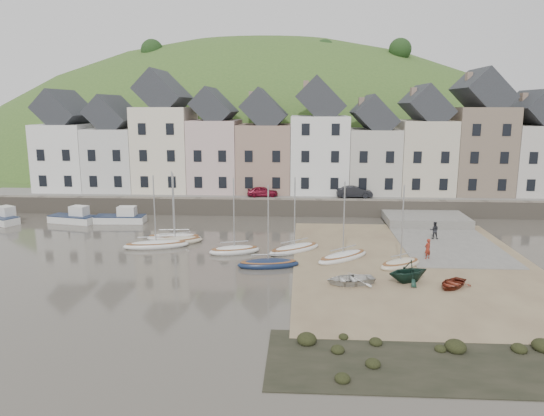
# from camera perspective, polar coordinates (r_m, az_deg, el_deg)

# --- Properties ---
(ground) EXTENTS (160.00, 160.00, 0.00)m
(ground) POSITION_cam_1_polar(r_m,az_deg,el_deg) (39.07, -0.52, -6.05)
(ground) COLOR #413B33
(ground) RESTS_ON ground
(quay_land) EXTENTS (90.00, 30.00, 1.50)m
(quay_land) POSITION_cam_1_polar(r_m,az_deg,el_deg) (70.11, 1.25, 2.35)
(quay_land) COLOR #395A24
(quay_land) RESTS_ON ground
(quay_street) EXTENTS (70.00, 7.00, 0.10)m
(quay_street) POSITION_cam_1_polar(r_m,az_deg,el_deg) (58.64, 0.83, 1.38)
(quay_street) COLOR slate
(quay_street) RESTS_ON quay_land
(seawall) EXTENTS (70.00, 1.20, 1.80)m
(seawall) POSITION_cam_1_polar(r_m,az_deg,el_deg) (55.32, 0.67, 0.10)
(seawall) COLOR slate
(seawall) RESTS_ON ground
(beach) EXTENTS (18.00, 26.00, 0.06)m
(beach) POSITION_cam_1_polar(r_m,az_deg,el_deg) (39.89, 15.54, -6.06)
(beach) COLOR brown
(beach) RESTS_ON ground
(slipway) EXTENTS (8.00, 18.00, 0.12)m
(slipway) POSITION_cam_1_polar(r_m,az_deg,el_deg) (48.30, 18.23, -3.16)
(slipway) COLOR slate
(slipway) RESTS_ON ground
(hillside) EXTENTS (134.40, 84.00, 84.00)m
(hillside) POSITION_cam_1_polar(r_m,az_deg,el_deg) (101.90, -1.03, -5.61)
(hillside) COLOR #395A24
(hillside) RESTS_ON ground
(townhouse_terrace) EXTENTS (61.05, 8.00, 13.93)m
(townhouse_terrace) POSITION_cam_1_polar(r_m,az_deg,el_deg) (61.37, 2.65, 7.25)
(townhouse_terrace) COLOR white
(townhouse_terrace) RESTS_ON quay_land
(sailboat_0) EXTENTS (5.61, 2.84, 6.32)m
(sailboat_0) POSITION_cam_1_polar(r_m,az_deg,el_deg) (43.99, -12.78, -3.99)
(sailboat_0) COLOR silver
(sailboat_0) RESTS_ON ground
(sailboat_1) EXTENTS (4.91, 1.91, 6.32)m
(sailboat_1) POSITION_cam_1_polar(r_m,az_deg,el_deg) (46.08, -10.83, -3.21)
(sailboat_1) COLOR silver
(sailboat_1) RESTS_ON ground
(sailboat_2) EXTENTS (5.01, 3.52, 6.32)m
(sailboat_2) POSITION_cam_1_polar(r_m,az_deg,el_deg) (44.75, -10.72, -3.64)
(sailboat_2) COLOR beige
(sailboat_2) RESTS_ON ground
(sailboat_3) EXTENTS (4.37, 2.70, 6.32)m
(sailboat_3) POSITION_cam_1_polar(r_m,az_deg,el_deg) (41.43, -4.20, -4.68)
(sailboat_3) COLOR silver
(sailboat_3) RESTS_ON ground
(sailboat_4) EXTENTS (4.80, 4.28, 6.32)m
(sailboat_4) POSITION_cam_1_polar(r_m,az_deg,el_deg) (41.71, 2.51, -4.56)
(sailboat_4) COLOR silver
(sailboat_4) RESTS_ON ground
(sailboat_5) EXTENTS (4.76, 2.27, 6.32)m
(sailboat_5) POSITION_cam_1_polar(r_m,az_deg,el_deg) (37.88, -0.41, -6.19)
(sailboat_5) COLOR #14213F
(sailboat_5) RESTS_ON ground
(sailboat_6) EXTENTS (4.77, 4.46, 6.32)m
(sailboat_6) POSITION_cam_1_polar(r_m,az_deg,el_deg) (39.93, 7.90, -5.38)
(sailboat_6) COLOR silver
(sailboat_6) RESTS_ON ground
(sailboat_7) EXTENTS (3.89, 3.39, 6.32)m
(sailboat_7) POSITION_cam_1_polar(r_m,az_deg,el_deg) (38.97, 14.10, -6.03)
(sailboat_7) COLOR beige
(sailboat_7) RESTS_ON ground
(motorboat_0) EXTENTS (5.01, 2.76, 1.70)m
(motorboat_0) POSITION_cam_1_polar(r_m,az_deg,el_deg) (55.67, -21.19, -0.94)
(motorboat_0) COLOR silver
(motorboat_0) RESTS_ON ground
(motorboat_1) EXTENTS (4.73, 3.57, 1.70)m
(motorboat_1) POSITION_cam_1_polar(r_m,az_deg,el_deg) (58.49, -27.95, -0.94)
(motorboat_1) COLOR silver
(motorboat_1) RESTS_ON ground
(motorboat_2) EXTENTS (5.08, 1.92, 1.70)m
(motorboat_2) POSITION_cam_1_polar(r_m,az_deg,el_deg) (54.05, -16.38, -0.98)
(motorboat_2) COLOR silver
(motorboat_2) RESTS_ON ground
(rowboat_white) EXTENTS (3.67, 2.98, 0.67)m
(rowboat_white) POSITION_cam_1_polar(r_m,az_deg,el_deg) (34.57, 8.69, -7.83)
(rowboat_white) COLOR silver
(rowboat_white) RESTS_ON beach
(rowboat_green) EXTENTS (3.60, 3.39, 1.52)m
(rowboat_green) POSITION_cam_1_polar(r_m,az_deg,el_deg) (35.59, 14.91, -6.81)
(rowboat_green) COLOR #152F25
(rowboat_green) RESTS_ON beach
(rowboat_red) EXTENTS (3.06, 3.13, 0.53)m
(rowboat_red) POSITION_cam_1_polar(r_m,az_deg,el_deg) (35.57, 19.43, -7.93)
(rowboat_red) COLOR maroon
(rowboat_red) RESTS_ON beach
(person_red) EXTENTS (0.69, 0.63, 1.58)m
(person_red) POSITION_cam_1_polar(r_m,az_deg,el_deg) (41.07, 16.94, -4.36)
(person_red) COLOR maroon
(person_red) RESTS_ON slipway
(person_dark) EXTENTS (0.85, 0.72, 1.53)m
(person_dark) POSITION_cam_1_polar(r_m,az_deg,el_deg) (47.35, 17.62, -2.38)
(person_dark) COLOR black
(person_dark) RESTS_ON slipway
(car_left) EXTENTS (3.56, 1.73, 1.17)m
(car_left) POSITION_cam_1_polar(r_m,az_deg,el_deg) (57.66, -1.07, 1.85)
(car_left) COLOR maroon
(car_left) RESTS_ON quay_street
(car_right) EXTENTS (4.00, 1.47, 1.31)m
(car_right) POSITION_cam_1_polar(r_m,az_deg,el_deg) (57.78, 9.17, 1.80)
(car_right) COLOR black
(car_right) RESTS_ON quay_street
(shore_rocks) EXTENTS (14.00, 6.00, 0.67)m
(shore_rocks) POSITION_cam_1_polar(r_m,az_deg,el_deg) (26.11, 16.70, -15.46)
(shore_rocks) COLOR black
(shore_rocks) RESTS_ON ground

